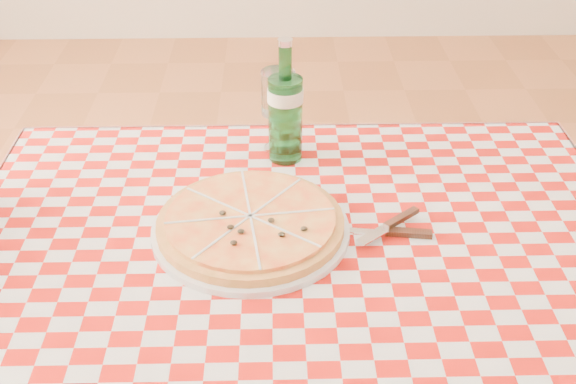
% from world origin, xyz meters
% --- Properties ---
extents(dining_table, '(1.20, 0.80, 0.75)m').
position_xyz_m(dining_table, '(0.00, 0.00, 0.66)').
color(dining_table, brown).
rests_on(dining_table, ground).
extents(tablecloth, '(1.30, 0.90, 0.01)m').
position_xyz_m(tablecloth, '(0.00, 0.00, 0.75)').
color(tablecloth, '#9C1009').
rests_on(tablecloth, dining_table).
extents(pizza_plate, '(0.42, 0.42, 0.05)m').
position_xyz_m(pizza_plate, '(-0.09, 0.01, 0.78)').
color(pizza_plate, '#C78742').
rests_on(pizza_plate, tablecloth).
extents(water_bottle, '(0.10, 0.10, 0.28)m').
position_xyz_m(water_bottle, '(-0.02, 0.29, 0.90)').
color(water_bottle, '#186126').
rests_on(water_bottle, tablecloth).
extents(wine_glass, '(0.10, 0.10, 0.19)m').
position_xyz_m(wine_glass, '(-0.04, 0.33, 0.85)').
color(wine_glass, white).
rests_on(wine_glass, tablecloth).
extents(cutlery, '(0.27, 0.25, 0.02)m').
position_xyz_m(cutlery, '(0.17, 0.00, 0.77)').
color(cutlery, silver).
rests_on(cutlery, tablecloth).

